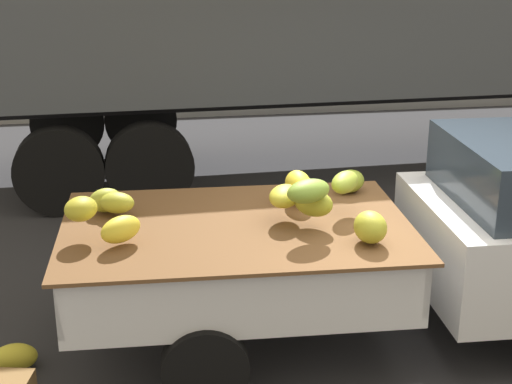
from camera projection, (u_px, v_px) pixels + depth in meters
name	position (u px, v px, depth m)	size (l,w,h in m)	color
ground	(413.00, 342.00, 6.44)	(220.00, 220.00, 0.00)	#28282B
curb_strip	(257.00, 106.00, 14.35)	(80.00, 0.80, 0.16)	gray
pickup_truck	(468.00, 236.00, 6.34)	(4.95, 1.99, 1.70)	white
fallen_banana_bunch_near_tailgate	(15.00, 357.00, 6.01)	(0.35, 0.24, 0.21)	gold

